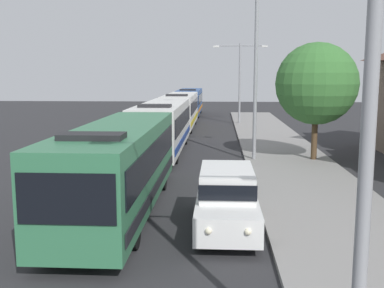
{
  "coord_description": "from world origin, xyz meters",
  "views": [
    {
      "loc": [
        2.13,
        -2.13,
        4.78
      ],
      "look_at": [
        1.1,
        15.44,
        2.11
      ],
      "focal_mm": 42.89,
      "sensor_mm": 36.0,
      "label": 1
    }
  ],
  "objects_px": {
    "bus_second_in_line": "(163,125)",
    "bus_fourth_in_line": "(190,101)",
    "streetlamp_mid": "(256,61)",
    "roadside_tree": "(316,84)",
    "streetlamp_near": "(372,59)",
    "bus_lead": "(120,164)",
    "white_suv": "(227,196)",
    "streetlamp_far": "(240,75)",
    "bus_middle": "(181,109)"
  },
  "relations": [
    {
      "from": "bus_middle",
      "to": "bus_fourth_in_line",
      "type": "height_order",
      "value": "same"
    },
    {
      "from": "bus_lead",
      "to": "streetlamp_mid",
      "type": "relative_size",
      "value": 1.27
    },
    {
      "from": "bus_lead",
      "to": "white_suv",
      "type": "xyz_separation_m",
      "value": [
        3.7,
        -1.63,
        -0.66
      ]
    },
    {
      "from": "white_suv",
      "to": "streetlamp_far",
      "type": "xyz_separation_m",
      "value": [
        1.7,
        30.41,
        3.74
      ]
    },
    {
      "from": "bus_fourth_in_line",
      "to": "streetlamp_mid",
      "type": "distance_m",
      "value": 29.52
    },
    {
      "from": "streetlamp_mid",
      "to": "roadside_tree",
      "type": "distance_m",
      "value": 3.52
    },
    {
      "from": "bus_middle",
      "to": "roadside_tree",
      "type": "distance_m",
      "value": 18.09
    },
    {
      "from": "streetlamp_near",
      "to": "bus_lead",
      "type": "bearing_deg",
      "value": 119.89
    },
    {
      "from": "bus_lead",
      "to": "bus_fourth_in_line",
      "type": "bearing_deg",
      "value": 90.0
    },
    {
      "from": "streetlamp_far",
      "to": "roadside_tree",
      "type": "relative_size",
      "value": 1.18
    },
    {
      "from": "roadside_tree",
      "to": "white_suv",
      "type": "bearing_deg",
      "value": -113.57
    },
    {
      "from": "streetlamp_near",
      "to": "roadside_tree",
      "type": "bearing_deg",
      "value": 80.27
    },
    {
      "from": "bus_second_in_line",
      "to": "streetlamp_near",
      "type": "distance_m",
      "value": 22.76
    },
    {
      "from": "bus_second_in_line",
      "to": "streetlamp_near",
      "type": "xyz_separation_m",
      "value": [
        5.4,
        -21.87,
        3.29
      ]
    },
    {
      "from": "bus_fourth_in_line",
      "to": "white_suv",
      "type": "relative_size",
      "value": 2.25
    },
    {
      "from": "streetlamp_near",
      "to": "roadside_tree",
      "type": "xyz_separation_m",
      "value": [
        3.3,
        19.22,
        -0.69
      ]
    },
    {
      "from": "bus_lead",
      "to": "bus_second_in_line",
      "type": "distance_m",
      "value": 12.47
    },
    {
      "from": "bus_middle",
      "to": "roadside_tree",
      "type": "bearing_deg",
      "value": -60.94
    },
    {
      "from": "white_suv",
      "to": "roadside_tree",
      "type": "bearing_deg",
      "value": 66.43
    },
    {
      "from": "streetlamp_mid",
      "to": "bus_second_in_line",
      "type": "bearing_deg",
      "value": 152.76
    },
    {
      "from": "bus_middle",
      "to": "bus_lead",
      "type": "bearing_deg",
      "value": -90.0
    },
    {
      "from": "bus_second_in_line",
      "to": "streetlamp_mid",
      "type": "distance_m",
      "value": 7.17
    },
    {
      "from": "bus_middle",
      "to": "streetlamp_far",
      "type": "height_order",
      "value": "streetlamp_far"
    },
    {
      "from": "bus_second_in_line",
      "to": "bus_middle",
      "type": "distance_m",
      "value": 13.0
    },
    {
      "from": "bus_lead",
      "to": "bus_middle",
      "type": "bearing_deg",
      "value": 90.0
    },
    {
      "from": "bus_lead",
      "to": "bus_middle",
      "type": "xyz_separation_m",
      "value": [
        0.0,
        25.47,
        0.0
      ]
    },
    {
      "from": "bus_lead",
      "to": "streetlamp_far",
      "type": "height_order",
      "value": "streetlamp_far"
    },
    {
      "from": "white_suv",
      "to": "bus_lead",
      "type": "bearing_deg",
      "value": 156.23
    },
    {
      "from": "bus_middle",
      "to": "roadside_tree",
      "type": "xyz_separation_m",
      "value": [
        8.69,
        -15.65,
        2.6
      ]
    },
    {
      "from": "bus_middle",
      "to": "roadside_tree",
      "type": "relative_size",
      "value": 1.9
    },
    {
      "from": "bus_lead",
      "to": "white_suv",
      "type": "relative_size",
      "value": 2.25
    },
    {
      "from": "bus_lead",
      "to": "bus_fourth_in_line",
      "type": "height_order",
      "value": "same"
    },
    {
      "from": "bus_middle",
      "to": "streetlamp_mid",
      "type": "relative_size",
      "value": 1.35
    },
    {
      "from": "bus_second_in_line",
      "to": "bus_fourth_in_line",
      "type": "bearing_deg",
      "value": 90.0
    },
    {
      "from": "roadside_tree",
      "to": "streetlamp_near",
      "type": "bearing_deg",
      "value": -99.73
    },
    {
      "from": "bus_fourth_in_line",
      "to": "white_suv",
      "type": "bearing_deg",
      "value": -84.73
    },
    {
      "from": "streetlamp_mid",
      "to": "streetlamp_far",
      "type": "xyz_separation_m",
      "value": [
        0.0,
        19.09,
        -0.74
      ]
    },
    {
      "from": "white_suv",
      "to": "streetlamp_near",
      "type": "relative_size",
      "value": 0.64
    },
    {
      "from": "streetlamp_mid",
      "to": "roadside_tree",
      "type": "xyz_separation_m",
      "value": [
        3.3,
        0.13,
        -1.22
      ]
    },
    {
      "from": "bus_second_in_line",
      "to": "streetlamp_far",
      "type": "height_order",
      "value": "streetlamp_far"
    },
    {
      "from": "bus_second_in_line",
      "to": "bus_lead",
      "type": "bearing_deg",
      "value": -90.0
    },
    {
      "from": "bus_middle",
      "to": "bus_fourth_in_line",
      "type": "relative_size",
      "value": 1.07
    },
    {
      "from": "bus_lead",
      "to": "white_suv",
      "type": "bearing_deg",
      "value": -23.77
    },
    {
      "from": "roadside_tree",
      "to": "bus_middle",
      "type": "bearing_deg",
      "value": 119.06
    },
    {
      "from": "streetlamp_mid",
      "to": "bus_fourth_in_line",
      "type": "bearing_deg",
      "value": 100.63
    },
    {
      "from": "bus_fourth_in_line",
      "to": "roadside_tree",
      "type": "relative_size",
      "value": 1.78
    },
    {
      "from": "streetlamp_near",
      "to": "streetlamp_mid",
      "type": "height_order",
      "value": "streetlamp_mid"
    },
    {
      "from": "streetlamp_mid",
      "to": "bus_middle",
      "type": "bearing_deg",
      "value": 108.89
    },
    {
      "from": "white_suv",
      "to": "roadside_tree",
      "type": "relative_size",
      "value": 0.79
    },
    {
      "from": "bus_middle",
      "to": "streetlamp_near",
      "type": "relative_size",
      "value": 1.53
    }
  ]
}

